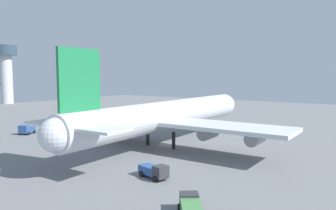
{
  "coord_description": "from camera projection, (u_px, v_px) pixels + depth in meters",
  "views": [
    {
      "loc": [
        -55.28,
        -37.82,
        14.52
      ],
      "look_at": [
        0.0,
        0.0,
        8.25
      ],
      "focal_mm": 35.13,
      "sensor_mm": 36.0,
      "label": 1
    }
  ],
  "objects": [
    {
      "name": "ground_plane",
      "position": [
        168.0,
        145.0,
        68.04
      ],
      "size": [
        238.98,
        238.98,
        0.0
      ],
      "primitive_type": "plane",
      "color": "slate"
    },
    {
      "name": "cargo_airplane",
      "position": [
        167.0,
        116.0,
        67.2
      ],
      "size": [
        59.74,
        51.76,
        18.33
      ],
      "color": "silver",
      "rests_on": "ground_plane"
    },
    {
      "name": "pushback_tractor",
      "position": [
        154.0,
        171.0,
        45.97
      ],
      "size": [
        3.17,
        5.18,
        2.07
      ],
      "color": "#333338",
      "rests_on": "ground_plane"
    },
    {
      "name": "cargo_loader",
      "position": [
        167.0,
        120.0,
        97.58
      ],
      "size": [
        4.83,
        2.83,
        2.01
      ],
      "color": "silver",
      "rests_on": "ground_plane"
    },
    {
      "name": "baggage_tug",
      "position": [
        27.0,
        130.0,
        79.86
      ],
      "size": [
        4.38,
        3.75,
        2.28
      ],
      "color": "#2D5193",
      "rests_on": "ground_plane"
    },
    {
      "name": "maintenance_van",
      "position": [
        191.0,
        207.0,
        33.34
      ],
      "size": [
        5.24,
        4.58,
        1.93
      ],
      "color": "#333338",
      "rests_on": "ground_plane"
    },
    {
      "name": "safety_cone_nose",
      "position": [
        227.0,
        127.0,
        89.4
      ],
      "size": [
        0.41,
        0.41,
        0.58
      ],
      "primitive_type": "cone",
      "color": "orange",
      "rests_on": "ground_plane"
    },
    {
      "name": "control_tower",
      "position": [
        6.0,
        67.0,
        161.67
      ],
      "size": [
        10.67,
        10.67,
        28.72
      ],
      "color": "silver",
      "rests_on": "ground_plane"
    }
  ]
}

